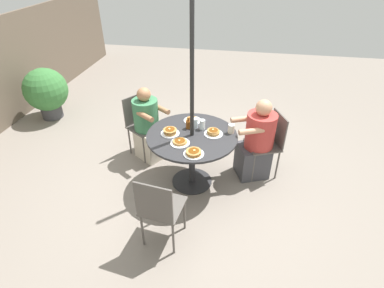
{
  "coord_description": "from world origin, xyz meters",
  "views": [
    {
      "loc": [
        -3.03,
        -0.54,
        2.68
      ],
      "look_at": [
        0.0,
        0.0,
        0.61
      ],
      "focal_mm": 28.0,
      "sensor_mm": 36.0,
      "label": 1
    }
  ],
  "objects_px": {
    "diner_south": "(148,127)",
    "coffee_cup": "(231,129)",
    "patio_chair_north": "(159,208)",
    "drinking_glass_b": "(195,123)",
    "pancake_plate_d": "(180,142)",
    "drinking_glass_a": "(202,125)",
    "potted_shrub": "(46,91)",
    "pancake_plate_b": "(192,120)",
    "syrup_bottle": "(188,124)",
    "pancake_plate_a": "(194,153)",
    "diner_east": "(257,143)",
    "patio_chair_south": "(141,122)",
    "patio_chair_east": "(269,141)",
    "pancake_plate_e": "(170,132)",
    "pancake_plate_c": "(213,133)",
    "patio_table": "(192,143)"
  },
  "relations": [
    {
      "from": "patio_chair_north",
      "to": "syrup_bottle",
      "type": "xyz_separation_m",
      "value": [
        1.17,
        -0.07,
        0.28
      ]
    },
    {
      "from": "drinking_glass_a",
      "to": "diner_south",
      "type": "bearing_deg",
      "value": 68.64
    },
    {
      "from": "diner_east",
      "to": "drinking_glass_b",
      "type": "bearing_deg",
      "value": 78.46
    },
    {
      "from": "drinking_glass_b",
      "to": "drinking_glass_a",
      "type": "bearing_deg",
      "value": -102.12
    },
    {
      "from": "pancake_plate_c",
      "to": "potted_shrub",
      "type": "distance_m",
      "value": 3.37
    },
    {
      "from": "diner_south",
      "to": "coffee_cup",
      "type": "bearing_deg",
      "value": 107.23
    },
    {
      "from": "patio_chair_south",
      "to": "potted_shrub",
      "type": "height_order",
      "value": "potted_shrub"
    },
    {
      "from": "pancake_plate_d",
      "to": "potted_shrub",
      "type": "relative_size",
      "value": 0.25
    },
    {
      "from": "coffee_cup",
      "to": "patio_chair_north",
      "type": "bearing_deg",
      "value": 152.34
    },
    {
      "from": "pancake_plate_b",
      "to": "drinking_glass_a",
      "type": "height_order",
      "value": "drinking_glass_a"
    },
    {
      "from": "pancake_plate_c",
      "to": "potted_shrub",
      "type": "bearing_deg",
      "value": 67.62
    },
    {
      "from": "drinking_glass_a",
      "to": "drinking_glass_b",
      "type": "distance_m",
      "value": 0.1
    },
    {
      "from": "syrup_bottle",
      "to": "coffee_cup",
      "type": "xyz_separation_m",
      "value": [
        -0.02,
        -0.53,
        -0.0
      ]
    },
    {
      "from": "pancake_plate_b",
      "to": "pancake_plate_e",
      "type": "distance_m",
      "value": 0.42
    },
    {
      "from": "patio_chair_north",
      "to": "pancake_plate_b",
      "type": "height_order",
      "value": "patio_chair_north"
    },
    {
      "from": "pancake_plate_a",
      "to": "potted_shrub",
      "type": "relative_size",
      "value": 0.25
    },
    {
      "from": "pancake_plate_c",
      "to": "pancake_plate_d",
      "type": "height_order",
      "value": "pancake_plate_c"
    },
    {
      "from": "pancake_plate_b",
      "to": "coffee_cup",
      "type": "distance_m",
      "value": 0.56
    },
    {
      "from": "pancake_plate_c",
      "to": "diner_south",
      "type": "bearing_deg",
      "value": 66.54
    },
    {
      "from": "pancake_plate_b",
      "to": "drinking_glass_a",
      "type": "distance_m",
      "value": 0.24
    },
    {
      "from": "patio_chair_north",
      "to": "pancake_plate_b",
      "type": "distance_m",
      "value": 1.38
    },
    {
      "from": "patio_chair_east",
      "to": "coffee_cup",
      "type": "distance_m",
      "value": 0.63
    },
    {
      "from": "pancake_plate_a",
      "to": "pancake_plate_b",
      "type": "distance_m",
      "value": 0.75
    },
    {
      "from": "patio_chair_east",
      "to": "pancake_plate_e",
      "type": "xyz_separation_m",
      "value": [
        -0.42,
        1.23,
        0.26
      ]
    },
    {
      "from": "patio_chair_south",
      "to": "pancake_plate_a",
      "type": "relative_size",
      "value": 3.92
    },
    {
      "from": "drinking_glass_b",
      "to": "pancake_plate_b",
      "type": "bearing_deg",
      "value": 21.28
    },
    {
      "from": "drinking_glass_a",
      "to": "potted_shrub",
      "type": "xyz_separation_m",
      "value": [
        1.18,
        2.95,
        -0.3
      ]
    },
    {
      "from": "patio_chair_east",
      "to": "pancake_plate_a",
      "type": "bearing_deg",
      "value": 109.99
    },
    {
      "from": "coffee_cup",
      "to": "drinking_glass_b",
      "type": "bearing_deg",
      "value": 84.31
    },
    {
      "from": "patio_chair_south",
      "to": "pancake_plate_a",
      "type": "distance_m",
      "value": 1.38
    },
    {
      "from": "diner_south",
      "to": "coffee_cup",
      "type": "xyz_separation_m",
      "value": [
        -0.35,
        -1.19,
        0.31
      ]
    },
    {
      "from": "patio_chair_east",
      "to": "potted_shrub",
      "type": "xyz_separation_m",
      "value": [
        0.94,
        3.81,
        -0.01
      ]
    },
    {
      "from": "patio_chair_north",
      "to": "potted_shrub",
      "type": "height_order",
      "value": "potted_shrub"
    },
    {
      "from": "patio_chair_north",
      "to": "drinking_glass_b",
      "type": "relative_size",
      "value": 7.04
    },
    {
      "from": "pancake_plate_e",
      "to": "coffee_cup",
      "type": "height_order",
      "value": "coffee_cup"
    },
    {
      "from": "drinking_glass_a",
      "to": "drinking_glass_b",
      "type": "xyz_separation_m",
      "value": [
        0.02,
        0.1,
        -0.0
      ]
    },
    {
      "from": "pancake_plate_c",
      "to": "pancake_plate_d",
      "type": "xyz_separation_m",
      "value": [
        -0.26,
        0.36,
        -0.01
      ]
    },
    {
      "from": "patio_chair_east",
      "to": "pancake_plate_c",
      "type": "bearing_deg",
      "value": 93.23
    },
    {
      "from": "patio_chair_east",
      "to": "pancake_plate_e",
      "type": "relative_size",
      "value": 3.92
    },
    {
      "from": "pancake_plate_c",
      "to": "patio_table",
      "type": "bearing_deg",
      "value": 102.32
    },
    {
      "from": "diner_east",
      "to": "pancake_plate_c",
      "type": "height_order",
      "value": "diner_east"
    },
    {
      "from": "diner_east",
      "to": "drinking_glass_b",
      "type": "height_order",
      "value": "diner_east"
    },
    {
      "from": "patio_chair_east",
      "to": "coffee_cup",
      "type": "height_order",
      "value": "patio_chair_east"
    },
    {
      "from": "patio_table",
      "to": "pancake_plate_b",
      "type": "height_order",
      "value": "pancake_plate_b"
    },
    {
      "from": "patio_table",
      "to": "pancake_plate_c",
      "type": "height_order",
      "value": "pancake_plate_c"
    },
    {
      "from": "patio_chair_east",
      "to": "drinking_glass_a",
      "type": "height_order",
      "value": "patio_chair_east"
    },
    {
      "from": "pancake_plate_d",
      "to": "drinking_glass_b",
      "type": "relative_size",
      "value": 1.8
    },
    {
      "from": "patio_table",
      "to": "potted_shrub",
      "type": "relative_size",
      "value": 1.21
    },
    {
      "from": "diner_east",
      "to": "patio_chair_south",
      "type": "bearing_deg",
      "value": 59.45
    },
    {
      "from": "pancake_plate_a",
      "to": "pancake_plate_d",
      "type": "relative_size",
      "value": 1.0
    }
  ]
}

